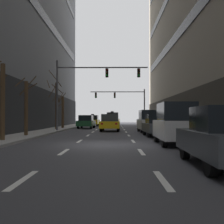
{
  "coord_description": "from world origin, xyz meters",
  "views": [
    {
      "loc": [
        0.49,
        -14.22,
        1.39
      ],
      "look_at": [
        0.16,
        18.77,
        1.99
      ],
      "focal_mm": 45.05,
      "sensor_mm": 36.0,
      "label": 1
    }
  ],
  "objects_px": {
    "car_parked_1": "(176,124)",
    "car_parked_3": "(148,121)",
    "taxi_driving_1": "(93,121)",
    "street_tree_1": "(26,106)",
    "car_driving_0": "(86,122)",
    "street_tree_0": "(56,104)",
    "car_parked_2": "(158,125)",
    "traffic_signal_1": "(124,99)",
    "traffic_signal_0": "(88,82)",
    "street_tree_3": "(62,111)",
    "taxi_driving_3": "(112,120)",
    "taxi_driving_2": "(110,123)",
    "street_tree_2": "(2,99)"
  },
  "relations": [
    {
      "from": "traffic_signal_0",
      "to": "car_parked_2",
      "type": "bearing_deg",
      "value": -48.63
    },
    {
      "from": "street_tree_0",
      "to": "street_tree_3",
      "type": "xyz_separation_m",
      "value": [
        -0.03,
        3.57,
        -0.63
      ]
    },
    {
      "from": "taxi_driving_3",
      "to": "street_tree_0",
      "type": "distance_m",
      "value": 11.16
    },
    {
      "from": "car_driving_0",
      "to": "street_tree_2",
      "type": "relative_size",
      "value": 0.98
    },
    {
      "from": "street_tree_1",
      "to": "street_tree_3",
      "type": "distance_m",
      "value": 13.66
    },
    {
      "from": "taxi_driving_2",
      "to": "car_parked_2",
      "type": "bearing_deg",
      "value": -64.77
    },
    {
      "from": "traffic_signal_1",
      "to": "street_tree_0",
      "type": "distance_m",
      "value": 15.55
    },
    {
      "from": "taxi_driving_2",
      "to": "car_driving_0",
      "type": "bearing_deg",
      "value": 114.65
    },
    {
      "from": "traffic_signal_0",
      "to": "street_tree_2",
      "type": "bearing_deg",
      "value": -107.69
    },
    {
      "from": "street_tree_1",
      "to": "street_tree_3",
      "type": "height_order",
      "value": "street_tree_3"
    },
    {
      "from": "taxi_driving_3",
      "to": "car_parked_3",
      "type": "relative_size",
      "value": 1.0
    },
    {
      "from": "taxi_driving_1",
      "to": "street_tree_1",
      "type": "bearing_deg",
      "value": -96.31
    },
    {
      "from": "car_parked_2",
      "to": "street_tree_3",
      "type": "height_order",
      "value": "street_tree_3"
    },
    {
      "from": "car_parked_1",
      "to": "street_tree_3",
      "type": "relative_size",
      "value": 1.03
    },
    {
      "from": "taxi_driving_3",
      "to": "traffic_signal_1",
      "type": "relative_size",
      "value": 0.51
    },
    {
      "from": "car_driving_0",
      "to": "car_parked_1",
      "type": "relative_size",
      "value": 1.01
    },
    {
      "from": "taxi_driving_1",
      "to": "taxi_driving_3",
      "type": "xyz_separation_m",
      "value": [
        3.1,
        -5.06,
        0.18
      ]
    },
    {
      "from": "street_tree_0",
      "to": "traffic_signal_1",
      "type": "bearing_deg",
      "value": 60.32
    },
    {
      "from": "taxi_driving_2",
      "to": "street_tree_1",
      "type": "height_order",
      "value": "street_tree_1"
    },
    {
      "from": "taxi_driving_1",
      "to": "traffic_signal_1",
      "type": "xyz_separation_m",
      "value": [
        4.95,
        -0.96,
        3.31
      ]
    },
    {
      "from": "taxi_driving_2",
      "to": "traffic_signal_1",
      "type": "relative_size",
      "value": 0.54
    },
    {
      "from": "taxi_driving_2",
      "to": "car_parked_3",
      "type": "relative_size",
      "value": 1.07
    },
    {
      "from": "car_parked_1",
      "to": "car_parked_3",
      "type": "bearing_deg",
      "value": 90.0
    },
    {
      "from": "car_driving_0",
      "to": "taxi_driving_1",
      "type": "xyz_separation_m",
      "value": [
        0.07,
        9.4,
        0.03
      ]
    },
    {
      "from": "car_parked_1",
      "to": "car_parked_3",
      "type": "distance_m",
      "value": 11.58
    },
    {
      "from": "taxi_driving_3",
      "to": "car_parked_2",
      "type": "xyz_separation_m",
      "value": [
        3.45,
        -18.55,
        -0.22
      ]
    },
    {
      "from": "taxi_driving_3",
      "to": "street_tree_3",
      "type": "bearing_deg",
      "value": -135.29
    },
    {
      "from": "taxi_driving_3",
      "to": "street_tree_1",
      "type": "xyz_separation_m",
      "value": [
        -5.81,
        -19.45,
        1.14
      ]
    },
    {
      "from": "street_tree_1",
      "to": "car_driving_0",
      "type": "bearing_deg",
      "value": 80.07
    },
    {
      "from": "traffic_signal_1",
      "to": "street_tree_0",
      "type": "height_order",
      "value": "street_tree_0"
    },
    {
      "from": "street_tree_0",
      "to": "taxi_driving_1",
      "type": "bearing_deg",
      "value": 79.3
    },
    {
      "from": "taxi_driving_2",
      "to": "traffic_signal_1",
      "type": "height_order",
      "value": "traffic_signal_1"
    },
    {
      "from": "taxi_driving_1",
      "to": "car_parked_2",
      "type": "relative_size",
      "value": 1.06
    },
    {
      "from": "car_parked_1",
      "to": "street_tree_1",
      "type": "distance_m",
      "value": 10.68
    },
    {
      "from": "car_driving_0",
      "to": "traffic_signal_0",
      "type": "xyz_separation_m",
      "value": [
        0.97,
        -7.8,
        4.0
      ]
    },
    {
      "from": "taxi_driving_1",
      "to": "street_tree_0",
      "type": "xyz_separation_m",
      "value": [
        -2.72,
        -14.42,
        1.94
      ]
    },
    {
      "from": "car_parked_2",
      "to": "street_tree_0",
      "type": "bearing_deg",
      "value": 135.24
    },
    {
      "from": "car_parked_1",
      "to": "car_parked_3",
      "type": "relative_size",
      "value": 1.04
    },
    {
      "from": "street_tree_0",
      "to": "street_tree_1",
      "type": "height_order",
      "value": "street_tree_0"
    },
    {
      "from": "car_parked_3",
      "to": "traffic_signal_1",
      "type": "relative_size",
      "value": 0.51
    },
    {
      "from": "car_parked_1",
      "to": "street_tree_0",
      "type": "distance_m",
      "value": 17.98
    },
    {
      "from": "car_driving_0",
      "to": "street_tree_0",
      "type": "distance_m",
      "value": 6.01
    },
    {
      "from": "traffic_signal_0",
      "to": "traffic_signal_1",
      "type": "bearing_deg",
      "value": 76.03
    },
    {
      "from": "car_parked_1",
      "to": "traffic_signal_0",
      "type": "relative_size",
      "value": 0.5
    },
    {
      "from": "taxi_driving_3",
      "to": "street_tree_1",
      "type": "distance_m",
      "value": 20.33
    },
    {
      "from": "taxi_driving_1",
      "to": "street_tree_0",
      "type": "height_order",
      "value": "street_tree_0"
    },
    {
      "from": "taxi_driving_2",
      "to": "taxi_driving_1",
      "type": "bearing_deg",
      "value": 100.56
    },
    {
      "from": "car_parked_1",
      "to": "traffic_signal_1",
      "type": "height_order",
      "value": "traffic_signal_1"
    },
    {
      "from": "car_parked_1",
      "to": "street_tree_0",
      "type": "bearing_deg",
      "value": 121.2
    },
    {
      "from": "car_parked_2",
      "to": "street_tree_0",
      "type": "xyz_separation_m",
      "value": [
        -9.27,
        9.19,
        1.99
      ]
    }
  ]
}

